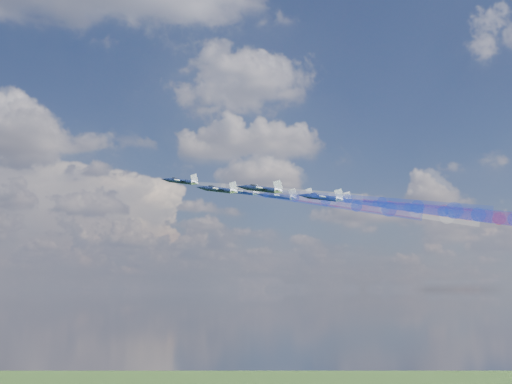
{
  "coord_description": "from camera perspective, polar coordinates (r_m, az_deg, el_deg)",
  "views": [
    {
      "loc": [
        -20.68,
        -133.78,
        129.78
      ],
      "look_at": [
        3.04,
        13.09,
        153.44
      ],
      "focal_mm": 43.25,
      "sensor_mm": 36.0,
      "label": 1
    }
  ],
  "objects": [
    {
      "name": "jet_inner_right",
      "position": [
        162.75,
        -1.26,
        0.0
      ],
      "size": [
        13.59,
        12.7,
        5.42
      ],
      "primitive_type": null,
      "rotation": [
        0.16,
        -0.12,
        1.09
      ],
      "color": "black"
    },
    {
      "name": "jet_outer_left",
      "position": [
        129.85,
        0.47,
        0.28
      ],
      "size": [
        13.59,
        12.7,
        5.42
      ],
      "primitive_type": null,
      "rotation": [
        0.16,
        -0.12,
        1.09
      ],
      "color": "black"
    },
    {
      "name": "trail_lead",
      "position": [
        147.77,
        1.89,
        0.01
      ],
      "size": [
        38.39,
        21.82,
        10.25
      ],
      "primitive_type": null,
      "rotation": [
        0.16,
        -0.12,
        1.09
      ],
      "color": "white"
    },
    {
      "name": "jet_outer_right",
      "position": [
        169.04,
        3.73,
        -0.27
      ],
      "size": [
        13.59,
        12.7,
        5.42
      ],
      "primitive_type": null,
      "rotation": [
        0.16,
        -0.12,
        1.09
      ],
      "color": "black"
    },
    {
      "name": "jet_inner_left",
      "position": [
        142.6,
        -3.49,
        0.22
      ],
      "size": [
        13.59,
        12.7,
        5.42
      ],
      "primitive_type": null,
      "rotation": [
        0.16,
        -0.12,
        1.09
      ],
      "color": "black"
    },
    {
      "name": "trail_rear_right",
      "position": [
        152.4,
        16.46,
        -1.67
      ],
      "size": [
        38.39,
        21.82,
        10.25
      ],
      "primitive_type": null,
      "rotation": [
        0.16,
        -0.12,
        1.09
      ],
      "color": "red"
    },
    {
      "name": "trail_outer_right",
      "position": [
        164.55,
        12.24,
        -1.21
      ],
      "size": [
        38.39,
        21.82,
        10.25
      ],
      "primitive_type": null,
      "rotation": [
        0.16,
        -0.12,
        1.09
      ],
      "color": "red"
    },
    {
      "name": "jet_center_third",
      "position": [
        147.78,
        2.03,
        -0.4
      ],
      "size": [
        13.59,
        12.7,
        5.42
      ],
      "primitive_type": null,
      "rotation": [
        0.16,
        -0.12,
        1.09
      ],
      "color": "black"
    },
    {
      "name": "jet_lead",
      "position": [
        156.78,
        -6.96,
        0.99
      ],
      "size": [
        13.59,
        12.7,
        5.42
      ],
      "primitive_type": null,
      "rotation": [
        0.16,
        -0.12,
        1.09
      ],
      "color": "black"
    },
    {
      "name": "trail_rear_left",
      "position": [
        131.73,
        16.91,
        -1.69
      ],
      "size": [
        38.39,
        21.82,
        10.25
      ],
      "primitive_type": null,
      "rotation": [
        0.16,
        -0.12,
        1.09
      ],
      "color": "blue"
    },
    {
      "name": "trail_center_third",
      "position": [
        142.83,
        11.77,
        -1.49
      ],
      "size": [
        38.39,
        21.82,
        10.25
      ],
      "primitive_type": null,
      "rotation": [
        0.16,
        -0.12,
        1.09
      ],
      "color": "white"
    },
    {
      "name": "trail_outer_left",
      "position": [
        124.48,
        11.57,
        -0.95
      ],
      "size": [
        38.39,
        21.82,
        10.25
      ],
      "primitive_type": null,
      "rotation": [
        0.16,
        -0.12,
        1.09
      ],
      "color": "blue"
    },
    {
      "name": "trail_inner_right",
      "position": [
        156.15,
        7.47,
        -0.99
      ],
      "size": [
        38.39,
        21.82,
        10.25
      ],
      "primitive_type": null,
      "rotation": [
        0.16,
        -0.12,
        1.09
      ],
      "color": "red"
    },
    {
      "name": "jet_rear_right",
      "position": [
        155.21,
        7.13,
        -0.64
      ],
      "size": [
        13.59,
        12.7,
        5.42
      ],
      "primitive_type": null,
      "rotation": [
        0.16,
        -0.12,
        1.09
      ],
      "color": "black"
    },
    {
      "name": "jet_rear_left",
      "position": [
        134.66,
        6.14,
        -0.51
      ],
      "size": [
        13.59,
        12.7,
        5.42
      ],
      "primitive_type": null,
      "rotation": [
        0.16,
        -0.12,
        1.09
      ],
      "color": "black"
    },
    {
      "name": "trail_inner_left",
      "position": [
        135.3,
        6.45,
        -0.91
      ],
      "size": [
        38.39,
        21.82,
        10.25
      ],
      "primitive_type": null,
      "rotation": [
        0.16,
        -0.12,
        1.09
      ],
      "color": "blue"
    }
  ]
}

